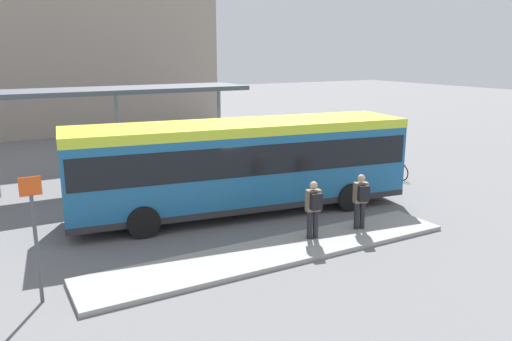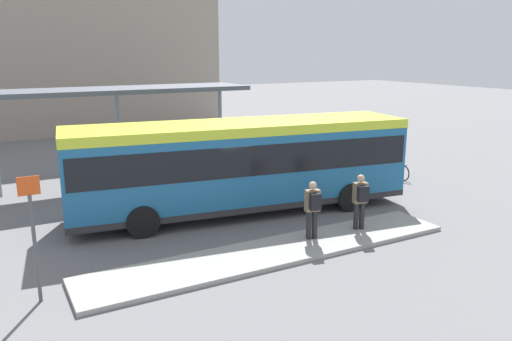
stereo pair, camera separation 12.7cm
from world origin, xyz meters
name	(u,v)px [view 1 (the left image)]	position (x,y,z in m)	size (l,w,h in m)	color
ground_plane	(242,212)	(0.00, 0.00, 0.00)	(120.00, 120.00, 0.00)	slate
curb_island	(277,251)	(-0.84, -3.66, 0.06)	(10.58, 1.80, 0.12)	#9E9E99
city_bus	(242,160)	(0.01, 0.00, 1.79)	(11.46, 4.07, 3.05)	#1E6093
pedestrian_waiting	(314,206)	(0.45, -3.48, 1.08)	(0.45, 0.49, 1.67)	#232328
pedestrian_companion	(361,198)	(2.14, -3.52, 1.08)	(0.47, 0.51, 1.67)	#232328
bicycle_blue	(396,170)	(7.92, 0.88, 0.34)	(0.48, 1.57, 0.68)	black
bicycle_white	(384,166)	(7.97, 1.64, 0.38)	(0.48, 1.77, 0.76)	black
bicycle_red	(372,162)	(7.94, 2.39, 0.39)	(0.48, 1.81, 0.78)	black
station_shelter	(115,93)	(-2.53, 5.98, 3.69)	(10.71, 2.77, 3.88)	#4C515B
platform_sign	(35,234)	(-6.68, -3.43, 1.56)	(0.44, 0.08, 2.80)	#4C4C51
station_building	(34,15)	(-3.02, 26.76, 7.90)	(22.03, 15.62, 15.80)	gray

